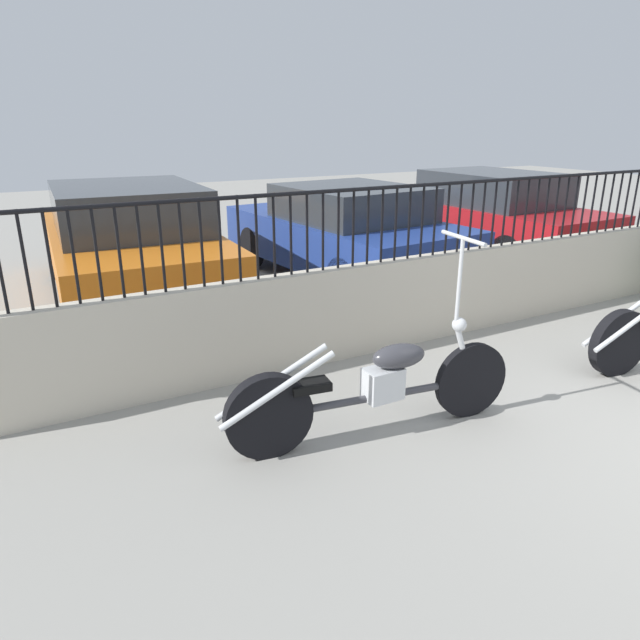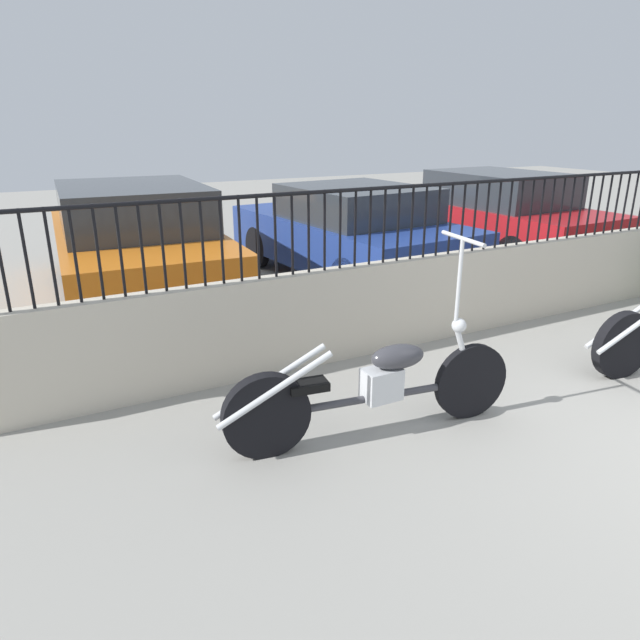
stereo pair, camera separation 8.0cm
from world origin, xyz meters
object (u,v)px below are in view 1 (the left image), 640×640
Objects in this scene: car_blue at (345,231)px; car_red at (483,214)px; car_orange at (130,243)px; motorcycle_dark_grey at (363,389)px.

car_red is (2.85, 0.13, 0.03)m from car_blue.
car_blue is 0.93× the size of car_red.
car_orange is 3.01m from car_blue.
car_orange is 1.12× the size of car_blue.
car_red is at bearing -92.13° from car_blue.
car_orange is 5.83m from car_red.
motorcycle_dark_grey is at bearing -168.03° from car_orange.
car_blue is 2.85m from car_red.
car_blue is (2.98, -0.41, -0.05)m from car_orange.
car_orange reaches higher than car_red.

